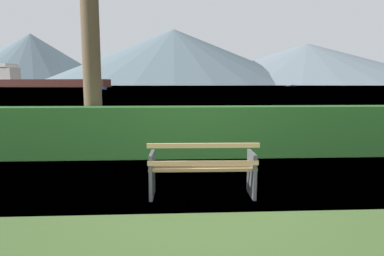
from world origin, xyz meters
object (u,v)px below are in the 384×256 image
at_px(cargo_ship_large, 34,80).
at_px(tender_far, 95,88).
at_px(park_bench, 202,169).
at_px(fishing_boat_near, 291,86).

relative_size(cargo_ship_large, tender_far, 10.35).
relative_size(park_bench, fishing_boat_near, 0.21).
distance_m(cargo_ship_large, fishing_boat_near, 180.86).
distance_m(park_bench, tender_far, 102.12).
height_order(park_bench, tender_far, tender_far).
height_order(park_bench, cargo_ship_large, cargo_ship_large).
bearing_deg(park_bench, tender_far, 103.74).
bearing_deg(cargo_ship_large, fishing_boat_near, 22.49).
distance_m(park_bench, cargo_ship_large, 198.46).
bearing_deg(fishing_boat_near, cargo_ship_large, -157.51).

